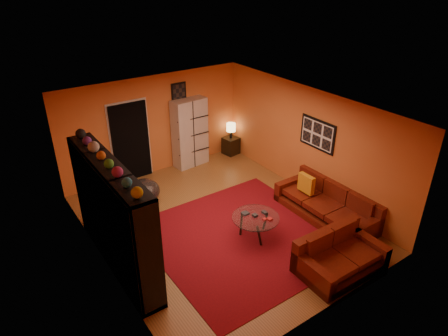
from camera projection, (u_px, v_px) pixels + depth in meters
floor at (220, 222)px, 8.72m from camera, size 6.00×6.00×0.00m
ceiling at (219, 109)px, 7.52m from camera, size 6.00×6.00×0.00m
wall_back at (154, 125)px, 10.30m from camera, size 6.00×0.00×6.00m
wall_front at (332, 247)px, 5.93m from camera, size 6.00×0.00×6.00m
wall_left at (99, 208)px, 6.85m from camera, size 0.00×6.00×6.00m
wall_right at (307, 142)px, 9.38m from camera, size 0.00×6.00×6.00m
rug at (243, 237)px, 8.25m from camera, size 3.60×3.60×0.01m
doorway at (131, 142)px, 10.05m from camera, size 0.95×0.10×2.04m
wall_art_right at (318, 134)px, 9.01m from camera, size 0.03×1.00×0.70m
wall_art_back at (179, 93)px, 10.32m from camera, size 0.42×0.03×0.52m
entertainment_unit at (114, 216)px, 7.08m from camera, size 0.45×3.00×2.10m
tv at (117, 218)px, 7.14m from camera, size 0.95×0.12×0.55m
sofa at (328, 205)px, 8.83m from camera, size 0.99×2.36×0.85m
loveseat at (337, 255)px, 7.32m from camera, size 1.62×1.00×0.85m
throw_pillow at (306, 184)px, 8.97m from camera, size 0.12×0.42×0.42m
coffee_table at (256, 219)px, 8.07m from camera, size 0.96×0.96×0.48m
storage_cabinet at (190, 133)px, 10.79m from camera, size 0.98×0.50×1.89m
bowl_chair at (144, 191)px, 9.27m from camera, size 0.73×0.73×0.59m
side_table at (231, 146)px, 11.73m from camera, size 0.45×0.45×0.50m
table_lamp at (231, 128)px, 11.47m from camera, size 0.27×0.27×0.44m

